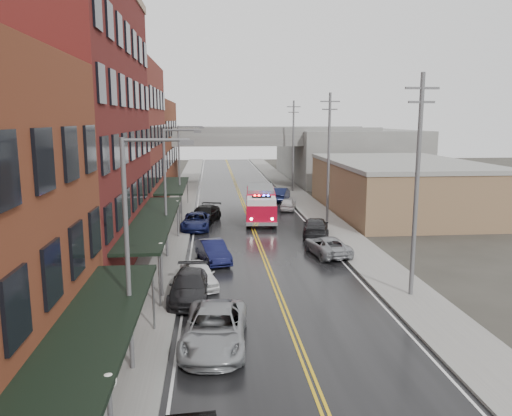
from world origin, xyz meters
TOP-DOWN VIEW (x-y plane):
  - road at (0.00, 30.00)m, footprint 11.00×160.00m
  - sidewalk_left at (-7.30, 30.00)m, footprint 3.00×160.00m
  - sidewalk_right at (7.30, 30.00)m, footprint 3.00×160.00m
  - curb_left at (-5.65, 30.00)m, footprint 0.30×160.00m
  - curb_right at (5.65, 30.00)m, footprint 0.30×160.00m
  - brick_building_b at (-13.30, 23.00)m, footprint 9.00×20.00m
  - brick_building_c at (-13.30, 40.50)m, footprint 9.00×15.00m
  - brick_building_far at (-13.30, 58.00)m, footprint 9.00×20.00m
  - tan_building at (16.00, 40.00)m, footprint 14.00×22.00m
  - right_far_block at (18.00, 70.00)m, footprint 18.00×30.00m
  - awning_0 at (-7.49, 4.00)m, footprint 2.60×16.00m
  - awning_1 at (-7.49, 23.00)m, footprint 2.60×18.00m
  - awning_2 at (-7.49, 40.50)m, footprint 2.60×13.00m
  - globe_lamp_0 at (-6.40, 2.00)m, footprint 0.44×0.44m
  - globe_lamp_1 at (-6.40, 16.00)m, footprint 0.44×0.44m
  - globe_lamp_2 at (-6.40, 30.00)m, footprint 0.44×0.44m
  - street_lamp_0 at (-6.55, 8.00)m, footprint 2.64×0.22m
  - street_lamp_1 at (-6.55, 24.00)m, footprint 2.64×0.22m
  - street_lamp_2 at (-6.55, 40.00)m, footprint 2.64×0.22m
  - utility_pole_0 at (7.20, 15.00)m, footprint 1.80×0.24m
  - utility_pole_1 at (7.20, 35.00)m, footprint 1.80×0.24m
  - utility_pole_2 at (7.20, 55.00)m, footprint 1.80×0.24m
  - overpass at (0.00, 62.00)m, footprint 40.00×10.00m
  - fire_truck at (1.06, 36.43)m, footprint 3.99×8.74m
  - parked_car_left_2 at (-3.60, 9.85)m, footprint 3.18×6.01m
  - parked_car_left_3 at (-4.90, 15.70)m, footprint 2.29×5.17m
  - parked_car_left_4 at (-4.47, 17.82)m, footprint 2.67×4.47m
  - parked_car_left_5 at (-3.60, 22.80)m, footprint 2.63×4.73m
  - parked_car_left_6 at (-5.00, 33.20)m, footprint 2.76×5.37m
  - parked_car_left_7 at (-4.33, 35.87)m, footprint 3.66×5.89m
  - parked_car_right_0 at (4.57, 23.80)m, footprint 2.95×5.21m
  - parked_car_right_1 at (5.00, 29.80)m, footprint 3.16×5.54m
  - parked_car_right_2 at (4.53, 41.80)m, footprint 2.40×4.18m
  - parked_car_right_3 at (4.53, 47.80)m, footprint 3.07×5.21m

SIDE VIEW (x-z plane):
  - road at x=0.00m, z-range 0.00..0.02m
  - sidewalk_left at x=-7.30m, z-range 0.00..0.15m
  - sidewalk_right at x=7.30m, z-range 0.00..0.15m
  - curb_left at x=-5.65m, z-range 0.00..0.15m
  - curb_right at x=5.65m, z-range 0.00..0.15m
  - parked_car_right_2 at x=4.53m, z-range 0.00..1.34m
  - parked_car_right_0 at x=4.57m, z-range 0.00..1.37m
  - parked_car_left_4 at x=-4.47m, z-range 0.00..1.43m
  - parked_car_left_6 at x=-5.00m, z-range 0.00..1.45m
  - parked_car_left_3 at x=-4.90m, z-range 0.00..1.47m
  - parked_car_left_5 at x=-3.60m, z-range 0.00..1.48m
  - parked_car_right_1 at x=5.00m, z-range 0.00..1.51m
  - parked_car_left_7 at x=-4.33m, z-range 0.00..1.59m
  - parked_car_left_2 at x=-3.60m, z-range 0.00..1.61m
  - parked_car_right_3 at x=4.53m, z-range 0.00..1.62m
  - fire_truck at x=1.06m, z-range 0.13..3.25m
  - globe_lamp_0 at x=-6.40m, z-range 0.75..3.87m
  - globe_lamp_1 at x=-6.40m, z-range 0.75..3.87m
  - globe_lamp_2 at x=-6.40m, z-range 0.75..3.87m
  - tan_building at x=16.00m, z-range 0.00..5.00m
  - awning_2 at x=-7.49m, z-range 1.44..4.53m
  - awning_0 at x=-7.49m, z-range 1.44..4.53m
  - awning_1 at x=-7.49m, z-range 1.44..4.53m
  - right_far_block at x=18.00m, z-range 0.00..8.00m
  - street_lamp_0 at x=-6.55m, z-range 0.69..9.69m
  - street_lamp_1 at x=-6.55m, z-range 0.69..9.69m
  - street_lamp_2 at x=-6.55m, z-range 0.69..9.69m
  - overpass at x=0.00m, z-range 2.24..9.74m
  - brick_building_far at x=-13.30m, z-range 0.00..12.00m
  - utility_pole_0 at x=7.20m, z-range 0.31..12.31m
  - utility_pole_1 at x=7.20m, z-range 0.31..12.31m
  - utility_pole_2 at x=7.20m, z-range 0.31..12.31m
  - brick_building_c at x=-13.30m, z-range 0.00..15.00m
  - brick_building_b at x=-13.30m, z-range 0.00..18.00m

